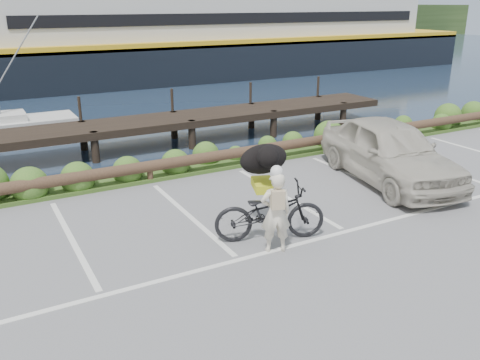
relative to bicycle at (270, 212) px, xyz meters
name	(u,v)px	position (x,y,z in m)	size (l,w,h in m)	color
ground	(229,251)	(-0.98, -0.09, -0.59)	(72.00, 72.00, 0.00)	slate
vegetation_strip	(142,173)	(-0.98, 5.21, -0.54)	(34.00, 1.60, 0.10)	#3D5B21
log_rail	(151,182)	(-0.98, 4.51, -0.59)	(32.00, 0.30, 0.60)	#443021
bicycle	(270,212)	(0.00, 0.00, 0.00)	(0.79, 2.26, 1.19)	black
cyclist	(276,213)	(-0.18, -0.49, 0.22)	(0.59, 0.39, 1.62)	beige
dog	(264,159)	(0.25, 0.68, 0.91)	(1.10, 0.54, 0.64)	black
parked_car	(389,151)	(4.71, 1.53, 0.25)	(1.98, 4.93, 1.68)	#B6AF9F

